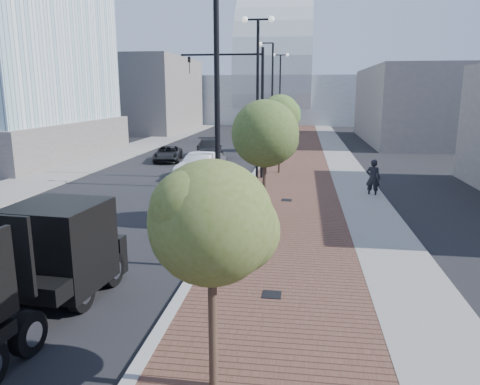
# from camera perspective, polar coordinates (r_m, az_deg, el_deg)

# --- Properties ---
(sidewalk) EXTENTS (7.00, 140.00, 0.12)m
(sidewalk) POSITION_cam_1_polar(r_m,az_deg,el_deg) (43.67, 8.27, 5.26)
(sidewalk) COLOR #4C2D23
(sidewalk) RESTS_ON ground
(concrete_strip) EXTENTS (2.40, 140.00, 0.13)m
(concrete_strip) POSITION_cam_1_polar(r_m,az_deg,el_deg) (43.78, 11.82, 5.15)
(concrete_strip) COLOR slate
(concrete_strip) RESTS_ON ground
(curb) EXTENTS (0.30, 140.00, 0.14)m
(curb) POSITION_cam_1_polar(r_m,az_deg,el_deg) (43.77, 3.67, 5.39)
(curb) COLOR gray
(curb) RESTS_ON ground
(west_sidewalk) EXTENTS (4.00, 140.00, 0.12)m
(west_sidewalk) POSITION_cam_1_polar(r_m,az_deg,el_deg) (46.54, -12.59, 5.53)
(west_sidewalk) COLOR slate
(west_sidewalk) RESTS_ON ground
(white_sedan) EXTENTS (2.65, 5.05, 1.58)m
(white_sedan) POSITION_cam_1_polar(r_m,az_deg,el_deg) (29.66, -4.87, 3.42)
(white_sedan) COLOR silver
(white_sedan) RESTS_ON ground
(dark_car_mid) EXTENTS (2.69, 4.60, 1.20)m
(dark_car_mid) POSITION_cam_1_polar(r_m,az_deg,el_deg) (36.89, -8.94, 4.78)
(dark_car_mid) COLOR black
(dark_car_mid) RESTS_ON ground
(dark_car_far) EXTENTS (3.30, 5.57, 1.51)m
(dark_car_far) POSITION_cam_1_polar(r_m,az_deg,el_deg) (38.55, -3.83, 5.46)
(dark_car_far) COLOR black
(dark_car_far) RESTS_ON ground
(pedestrian) EXTENTS (0.85, 0.69, 2.00)m
(pedestrian) POSITION_cam_1_polar(r_m,az_deg,el_deg) (24.86, 16.20, 1.71)
(pedestrian) COLOR black
(pedestrian) RESTS_ON ground
(streetlight_1) EXTENTS (1.44, 0.56, 9.21)m
(streetlight_1) POSITION_cam_1_polar(r_m,az_deg,el_deg) (13.63, -3.30, 7.91)
(streetlight_1) COLOR black
(streetlight_1) RESTS_ON ground
(streetlight_2) EXTENTS (1.72, 0.56, 9.28)m
(streetlight_2) POSITION_cam_1_polar(r_m,az_deg,el_deg) (25.47, 2.18, 11.09)
(streetlight_2) COLOR black
(streetlight_2) RESTS_ON ground
(streetlight_3) EXTENTS (1.44, 0.56, 9.21)m
(streetlight_3) POSITION_cam_1_polar(r_m,az_deg,el_deg) (37.44, 3.83, 10.76)
(streetlight_3) COLOR black
(streetlight_3) RESTS_ON ground
(streetlight_4) EXTENTS (1.72, 0.56, 9.28)m
(streetlight_4) POSITION_cam_1_polar(r_m,az_deg,el_deg) (49.40, 4.97, 11.69)
(streetlight_4) COLOR black
(streetlight_4) RESTS_ON ground
(traffic_mast) EXTENTS (5.09, 0.20, 8.00)m
(traffic_mast) POSITION_cam_1_polar(r_m,az_deg,el_deg) (28.54, 0.95, 11.56)
(traffic_mast) COLOR black
(traffic_mast) RESTS_ON ground
(tree_0) EXTENTS (2.24, 2.17, 4.33)m
(tree_0) POSITION_cam_1_polar(r_m,az_deg,el_deg) (7.81, -3.20, -3.82)
(tree_0) COLOR #382619
(tree_0) RESTS_ON ground
(tree_1) EXTENTS (2.71, 2.71, 5.13)m
(tree_1) POSITION_cam_1_polar(r_m,az_deg,el_deg) (18.49, 3.28, 7.29)
(tree_1) COLOR #382619
(tree_1) RESTS_ON ground
(tree_2) EXTENTS (2.54, 2.51, 5.25)m
(tree_2) POSITION_cam_1_polar(r_m,az_deg,el_deg) (30.43, 5.10, 9.68)
(tree_2) COLOR #382619
(tree_2) RESTS_ON ground
(tree_3) EXTENTS (2.60, 2.59, 4.73)m
(tree_3) POSITION_cam_1_polar(r_m,az_deg,el_deg) (42.43, 5.88, 9.68)
(tree_3) COLOR #382619
(tree_3) RESTS_ON ground
(convention_center) EXTENTS (50.00, 30.00, 50.00)m
(convention_center) POSITION_cam_1_polar(r_m,az_deg,el_deg) (88.49, 4.57, 12.77)
(convention_center) COLOR #9DA4A7
(convention_center) RESTS_ON ground
(commercial_block_nw) EXTENTS (14.00, 20.00, 10.00)m
(commercial_block_nw) POSITION_cam_1_polar(r_m,az_deg,el_deg) (67.42, -12.54, 11.79)
(commercial_block_nw) COLOR slate
(commercial_block_nw) RESTS_ON ground
(commercial_block_ne) EXTENTS (12.00, 22.00, 8.00)m
(commercial_block_ne) POSITION_cam_1_polar(r_m,az_deg,el_deg) (54.90, 21.71, 10.09)
(commercial_block_ne) COLOR slate
(commercial_block_ne) RESTS_ON ground
(utility_cover_1) EXTENTS (0.50, 0.50, 0.02)m
(utility_cover_1) POSITION_cam_1_polar(r_m,az_deg,el_deg) (12.53, 3.98, -12.54)
(utility_cover_1) COLOR black
(utility_cover_1) RESTS_ON sidewalk
(utility_cover_2) EXTENTS (0.50, 0.50, 0.02)m
(utility_cover_2) POSITION_cam_1_polar(r_m,az_deg,el_deg) (22.96, 5.83, -0.93)
(utility_cover_2) COLOR black
(utility_cover_2) RESTS_ON sidewalk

